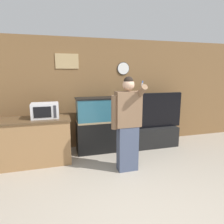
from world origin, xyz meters
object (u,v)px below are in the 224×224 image
Objects in this scene: microwave at (45,111)px; aquarium_on_stand at (97,125)px; tv_on_stand at (153,131)px; person_standing at (127,123)px; counter_island at (29,141)px.

aquarium_on_stand is at bearing 12.93° from microwave.
person_standing is (-1.05, -0.97, 0.52)m from tv_on_stand.
tv_on_stand is (1.39, -0.07, -0.24)m from aquarium_on_stand.
counter_island is 1.47m from aquarium_on_stand.
tv_on_stand is 1.51m from person_standing.
microwave is 2.59m from tv_on_stand.
tv_on_stand reaches higher than counter_island.
aquarium_on_stand is at bearing 177.03° from tv_on_stand.
aquarium_on_stand reaches higher than counter_island.
tv_on_stand is at bearing 3.68° from counter_island.
microwave reaches higher than counter_island.
person_standing reaches higher than microwave.
aquarium_on_stand is 0.72× the size of person_standing.
tv_on_stand is at bearing -2.97° from aquarium_on_stand.
tv_on_stand is at bearing 42.79° from person_standing.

